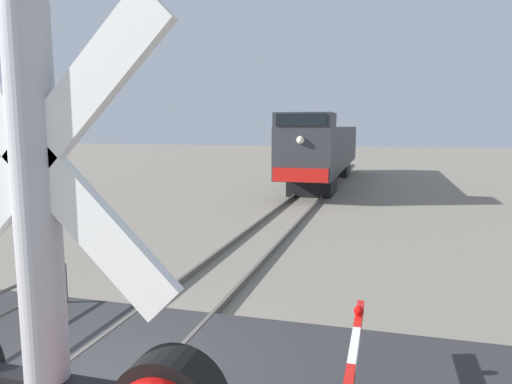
% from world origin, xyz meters
% --- Properties ---
extents(rail_track_left, '(0.08, 80.00, 0.15)m').
position_xyz_m(rail_track_left, '(-0.72, 0.00, 0.07)').
color(rail_track_left, '#59544C').
rests_on(rail_track_left, ground_plane).
extents(road_surface, '(36.00, 5.32, 0.14)m').
position_xyz_m(road_surface, '(0.00, 0.00, 0.07)').
color(road_surface, '#2D2D30').
rests_on(road_surface, ground_plane).
extents(locomotive, '(2.72, 17.77, 4.26)m').
position_xyz_m(locomotive, '(0.00, 24.59, 2.17)').
color(locomotive, black).
rests_on(locomotive, ground_plane).
extents(guard_railing, '(0.08, 3.25, 0.95)m').
position_xyz_m(guard_railing, '(-2.29, 0.81, 0.63)').
color(guard_railing, '#4C4742').
rests_on(guard_railing, ground_plane).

